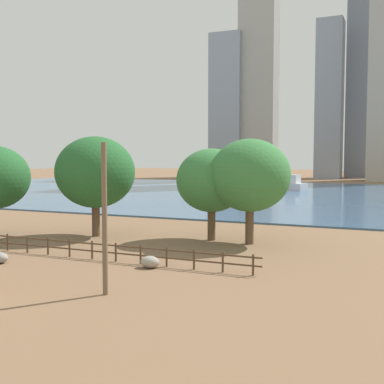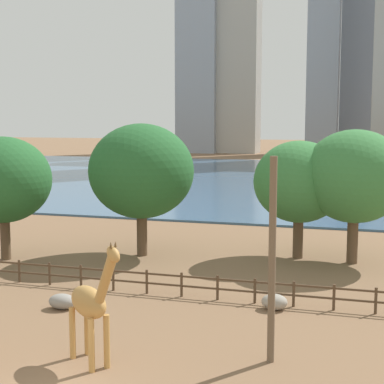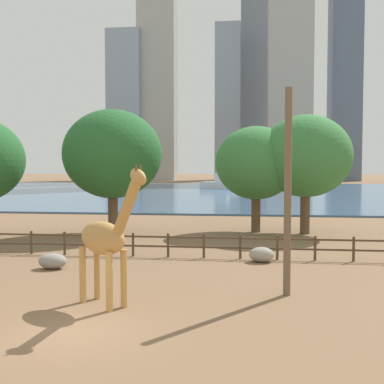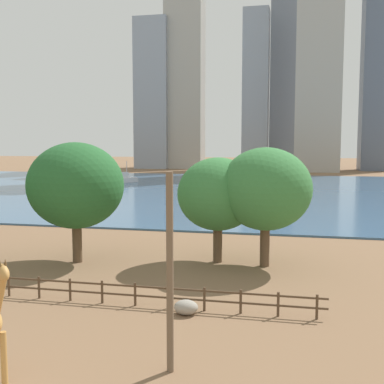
# 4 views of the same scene
# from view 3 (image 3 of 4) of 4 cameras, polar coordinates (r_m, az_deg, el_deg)

# --- Properties ---
(ground_plane) EXTENTS (400.00, 400.00, 0.00)m
(ground_plane) POSITION_cam_3_polar(r_m,az_deg,el_deg) (93.93, 3.80, 0.06)
(ground_plane) COLOR brown
(harbor_water) EXTENTS (180.00, 86.00, 0.20)m
(harbor_water) POSITION_cam_3_polar(r_m,az_deg,el_deg) (90.93, 3.69, 0.02)
(harbor_water) COLOR #3D6084
(harbor_water) RESTS_ON ground
(giraffe_tall) EXTENTS (3.23, 2.62, 5.07)m
(giraffe_tall) POSITION_cam_3_polar(r_m,az_deg,el_deg) (17.29, -10.15, -5.43)
(giraffe_tall) COLOR #C18C47
(giraffe_tall) RESTS_ON ground
(utility_pole) EXTENTS (0.28, 0.28, 7.94)m
(utility_pole) POSITION_cam_3_polar(r_m,az_deg,el_deg) (18.66, 11.28, -0.04)
(utility_pole) COLOR brown
(utility_pole) RESTS_ON ground
(boulder_near_fence) EXTENTS (1.29, 1.03, 0.78)m
(boulder_near_fence) POSITION_cam_3_polar(r_m,az_deg,el_deg) (25.34, 8.24, -7.35)
(boulder_near_fence) COLOR gray
(boulder_near_fence) RESTS_ON ground
(boulder_small) EXTENTS (1.38, 1.00, 0.75)m
(boulder_small) POSITION_cam_3_polar(r_m,az_deg,el_deg) (24.41, -16.20, -7.88)
(boulder_small) COLOR gray
(boulder_small) RESTS_ON ground
(enclosure_fence) EXTENTS (26.12, 0.14, 1.30)m
(enclosure_fence) POSITION_cam_3_polar(r_m,az_deg,el_deg) (26.53, -4.64, -6.05)
(enclosure_fence) COLOR #4C3826
(enclosure_fence) RESTS_ON ground
(tree_left_large) EXTENTS (7.18, 7.18, 9.08)m
(tree_left_large) POSITION_cam_3_polar(r_m,az_deg,el_deg) (35.52, -9.40, 4.44)
(tree_left_large) COLOR brown
(tree_left_large) RESTS_ON ground
(tree_center_broad) EXTENTS (6.10, 6.10, 7.95)m
(tree_center_broad) POSITION_cam_3_polar(r_m,az_deg,el_deg) (36.37, 7.62, 3.40)
(tree_center_broad) COLOR brown
(tree_center_broad) RESTS_ON ground
(tree_right_tall) EXTENTS (6.68, 6.68, 8.71)m
(tree_right_tall) POSITION_cam_3_polar(r_m,az_deg,el_deg) (36.11, 13.32, 4.15)
(tree_right_tall) COLOR brown
(tree_right_tall) RESTS_ON ground
(boat_ferry) EXTENTS (4.60, 5.42, 4.76)m
(boat_ferry) POSITION_cam_3_polar(r_m,az_deg,el_deg) (106.82, -9.98, 0.92)
(boat_ferry) COLOR silver
(boat_ferry) RESTS_ON harbor_water
(boat_sailboat) EXTENTS (8.01, 5.67, 3.33)m
(boat_sailboat) POSITION_cam_3_polar(r_m,az_deg,el_deg) (100.92, 3.25, 1.02)
(boat_sailboat) COLOR silver
(boat_sailboat) RESTS_ON harbor_water
(skyline_tower_needle) EXTENTS (11.66, 8.58, 105.21)m
(skyline_tower_needle) POSITION_cam_3_polar(r_m,az_deg,el_deg) (188.29, 7.70, 17.72)
(skyline_tower_needle) COLOR slate
(skyline_tower_needle) RESTS_ON ground
(skyline_block_central) EXTENTS (11.72, 13.23, 51.52)m
(skyline_block_central) POSITION_cam_3_polar(r_m,az_deg,el_deg) (173.22, -7.69, 9.96)
(skyline_block_central) COLOR #939EAD
(skyline_block_central) RESTS_ON ground
(skyline_tower_glass) EXTENTS (12.91, 8.81, 80.15)m
(skyline_tower_glass) POSITION_cam_3_polar(r_m,az_deg,el_deg) (172.90, -4.13, 14.80)
(skyline_tower_glass) COLOR #ADA89E
(skyline_tower_glass) RESTS_ON ground
(skyline_block_left) EXTENTS (9.78, 10.71, 86.25)m
(skyline_block_left) POSITION_cam_3_polar(r_m,az_deg,el_deg) (173.69, 17.69, 15.64)
(skyline_block_left) COLOR slate
(skyline_block_left) RESTS_ON ground
(skyline_block_right) EXTENTS (8.58, 8.60, 53.47)m
(skyline_block_right) POSITION_cam_3_polar(r_m,az_deg,el_deg) (169.56, 4.28, 10.46)
(skyline_block_right) COLOR #939EAD
(skyline_block_right) RESTS_ON ground
(skyline_tower_short) EXTENTS (13.65, 14.83, 109.10)m
(skyline_tower_short) POSITION_cam_3_polar(r_m,az_deg,el_deg) (166.10, 11.53, 20.40)
(skyline_tower_short) COLOR #ADA89E
(skyline_tower_short) RESTS_ON ground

